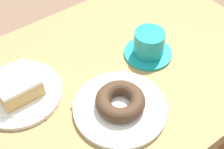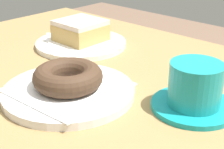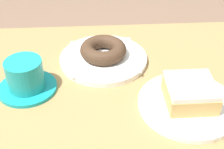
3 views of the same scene
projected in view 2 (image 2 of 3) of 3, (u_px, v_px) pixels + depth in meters
The scene contains 8 objects.
table at pixel (116, 125), 0.72m from camera, with size 1.07×0.64×0.76m.
plate_chocolate_ring at pixel (69, 92), 0.60m from camera, with size 0.23×0.23×0.01m, color white.
napkin_chocolate_ring at pixel (69, 87), 0.59m from camera, with size 0.17×0.17×0.00m, color white.
donut_chocolate_ring at pixel (68, 77), 0.59m from camera, with size 0.12×0.12×0.04m, color #442E1F.
plate_glazed_square at pixel (81, 44), 0.84m from camera, with size 0.22×0.22×0.01m, color white.
napkin_glazed_square at pixel (81, 41), 0.84m from camera, with size 0.16×0.16×0.00m, color white.
donut_glazed_square at pixel (81, 30), 0.82m from camera, with size 0.10×0.10×0.05m.
coffee_cup at pixel (195, 89), 0.54m from camera, with size 0.14×0.14×0.08m.
Camera 2 is at (0.41, -0.46, 1.04)m, focal length 54.38 mm.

